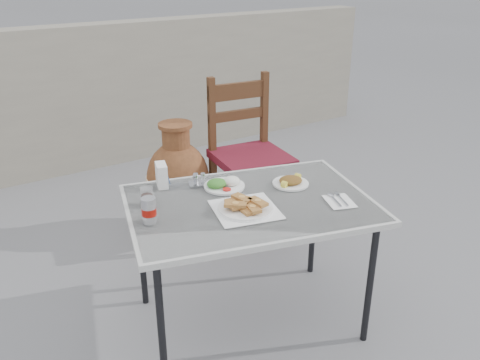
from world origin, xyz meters
TOP-DOWN VIEW (x-y plane):
  - ground at (0.00, 0.00)m, footprint 80.00×80.00m
  - cafe_table at (0.06, -0.02)m, footprint 1.27×1.01m
  - pide_plate at (-0.01, -0.07)m, footprint 0.34×0.34m
  - salad_rice_plate at (0.04, 0.18)m, footprint 0.20×0.20m
  - salad_chopped_plate at (0.33, 0.03)m, footprint 0.18×0.18m
  - soda_can at (-0.41, 0.05)m, footprint 0.06×0.06m
  - cola_glass at (-0.35, 0.21)m, footprint 0.06×0.06m
  - napkin_holder at (-0.21, 0.35)m, footprint 0.08×0.11m
  - condiment_caddy at (-0.06, 0.27)m, footprint 0.11×0.09m
  - cutlery_napkin at (0.40, -0.23)m, footprint 0.16×0.18m
  - chair at (0.61, 0.83)m, footprint 0.50×0.50m
  - terracotta_urn at (0.21, 1.06)m, footprint 0.42×0.42m
  - back_wall at (0.00, 2.50)m, footprint 6.00×0.25m

SIDE VIEW (x-z plane):
  - ground at x=0.00m, z-range 0.00..0.00m
  - terracotta_urn at x=0.21m, z-range -0.03..0.71m
  - chair at x=0.61m, z-range 0.02..1.03m
  - back_wall at x=0.00m, z-range 0.00..1.20m
  - cafe_table at x=0.06m, z-range 0.29..0.97m
  - cutlery_napkin at x=0.40m, z-range 0.67..0.69m
  - salad_chopped_plate at x=0.33m, z-range 0.67..0.71m
  - salad_rice_plate at x=0.04m, z-range 0.67..0.72m
  - condiment_caddy at x=-0.06m, z-range 0.67..0.73m
  - pide_plate at x=-0.01m, z-range 0.67..0.73m
  - cola_glass at x=-0.35m, z-range 0.67..0.75m
  - soda_can at x=-0.41m, z-range 0.68..0.79m
  - napkin_holder at x=-0.21m, z-range 0.68..0.79m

